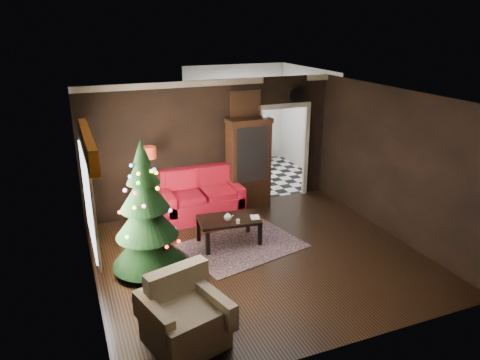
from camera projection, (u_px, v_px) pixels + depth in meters
name	position (u px, v px, depth m)	size (l,w,h in m)	color
floor	(259.00, 257.00, 7.95)	(5.50, 5.50, 0.00)	black
ceiling	(262.00, 98.00, 7.01)	(5.50, 5.50, 0.00)	white
wall_back	(212.00, 146.00, 9.67)	(5.50, 5.50, 0.00)	black
wall_front	(348.00, 250.00, 5.30)	(5.50, 5.50, 0.00)	black
wall_left	(87.00, 207.00, 6.51)	(5.50, 5.50, 0.00)	black
wall_right	(394.00, 164.00, 8.45)	(5.50, 5.50, 0.00)	black
doorway	(282.00, 153.00, 10.38)	(1.10, 0.10, 2.10)	beige
left_window	(88.00, 198.00, 6.68)	(0.05, 1.60, 1.40)	white
valance	(88.00, 144.00, 6.44)	(0.12, 2.10, 0.35)	#93460D
kitchen_floor	(256.00, 177.00, 12.04)	(3.00, 3.00, 0.00)	silver
kitchen_window	(236.00, 104.00, 12.74)	(0.70, 0.06, 0.70)	white
rug	(243.00, 245.00, 8.35)	(2.06, 1.50, 0.01)	#4B3442
loveseat	(202.00, 195.00, 9.43)	(1.70, 0.90, 1.00)	maroon
curio_cabinet	(248.00, 165.00, 9.88)	(0.90, 0.45, 1.90)	black
floor_lamp	(152.00, 188.00, 8.84)	(0.28, 0.28, 1.69)	black
christmas_tree	(146.00, 214.00, 7.15)	(1.20, 1.20, 2.29)	black
armchair	(184.00, 313.00, 5.68)	(0.92, 0.92, 0.94)	tan
coffee_table	(229.00, 231.00, 8.37)	(1.10, 0.66, 0.49)	black
teapot	(228.00, 217.00, 8.16)	(0.16, 0.16, 0.15)	white
cup_a	(238.00, 221.00, 8.11)	(0.07, 0.07, 0.06)	silver
cup_b	(238.00, 222.00, 8.08)	(0.07, 0.07, 0.06)	white
book	(251.00, 213.00, 8.27)	(0.16, 0.02, 0.22)	#A37C5E
wall_clock	(295.00, 95.00, 9.98)	(0.32, 0.32, 0.06)	silver
painting	(245.00, 104.00, 9.61)	(0.62, 0.05, 0.52)	tan
kitchen_counter	(239.00, 149.00, 12.94)	(1.80, 0.60, 0.90)	white
kitchen_table	(250.00, 168.00, 11.55)	(0.70, 0.70, 0.75)	brown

